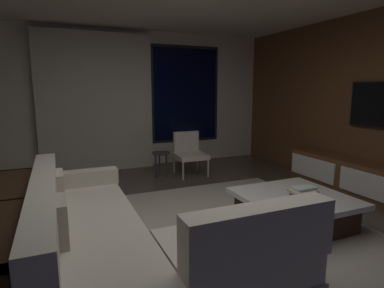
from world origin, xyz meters
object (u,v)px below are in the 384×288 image
(coffee_table, at_px, (294,210))
(media_console, at_px, (383,187))
(book_stack_on_coffee_table, at_px, (304,192))
(side_stool, at_px, (161,157))
(console_table_behind_couch, at_px, (0,242))
(accent_chair_near_window, at_px, (189,151))
(sectional_couch, at_px, (123,242))

(coffee_table, relative_size, media_console, 0.37)
(media_console, bearing_deg, book_stack_on_coffee_table, -175.50)
(side_stool, height_order, console_table_behind_couch, console_table_behind_couch)
(coffee_table, bearing_deg, side_stool, 107.36)
(coffee_table, height_order, side_stool, side_stool)
(book_stack_on_coffee_table, distance_m, side_stool, 2.76)
(coffee_table, height_order, console_table_behind_couch, console_table_behind_couch)
(side_stool, xyz_separation_m, media_console, (2.37, -2.51, -0.12))
(coffee_table, relative_size, book_stack_on_coffee_table, 3.95)
(coffee_table, bearing_deg, accent_chair_near_window, 95.53)
(book_stack_on_coffee_table, bearing_deg, console_table_behind_couch, 179.91)
(sectional_couch, distance_m, accent_chair_near_window, 3.28)
(book_stack_on_coffee_table, height_order, accent_chair_near_window, accent_chair_near_window)
(coffee_table, distance_m, accent_chair_near_window, 2.59)
(sectional_couch, bearing_deg, console_table_behind_couch, 171.97)
(sectional_couch, height_order, book_stack_on_coffee_table, sectional_couch)
(sectional_couch, distance_m, side_stool, 3.01)
(media_console, bearing_deg, console_table_behind_couch, -178.55)
(sectional_couch, distance_m, console_table_behind_couch, 0.93)
(sectional_couch, xyz_separation_m, book_stack_on_coffee_table, (2.08, 0.12, 0.13))
(sectional_couch, relative_size, accent_chair_near_window, 3.21)
(side_stool, relative_size, media_console, 0.15)
(side_stool, height_order, media_console, media_console)
(sectional_couch, height_order, accent_chair_near_window, sectional_couch)
(book_stack_on_coffee_table, bearing_deg, accent_chair_near_window, 96.66)
(accent_chair_near_window, bearing_deg, console_table_behind_couch, -135.56)
(media_console, relative_size, console_table_behind_couch, 1.48)
(book_stack_on_coffee_table, xyz_separation_m, media_console, (1.51, 0.12, -0.17))
(media_console, distance_m, console_table_behind_couch, 4.51)
(sectional_couch, relative_size, side_stool, 5.43)
(book_stack_on_coffee_table, distance_m, media_console, 1.53)
(book_stack_on_coffee_table, bearing_deg, sectional_couch, -176.59)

